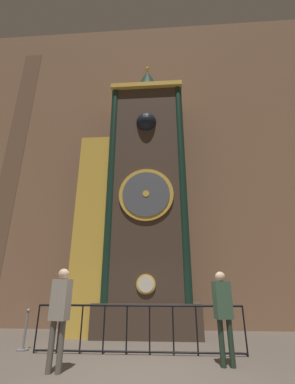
% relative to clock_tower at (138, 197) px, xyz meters
% --- Properties ---
extents(ground_plane, '(28.00, 28.00, 0.00)m').
position_rel_clock_tower_xyz_m(ground_plane, '(0.57, -3.92, -4.60)').
color(ground_plane, brown).
extents(cathedral_back_wall, '(24.00, 0.32, 15.00)m').
position_rel_clock_tower_xyz_m(cathedral_back_wall, '(0.49, 1.40, 2.89)').
color(cathedral_back_wall, '#846047').
rests_on(cathedral_back_wall, ground_plane).
extents(clock_tower, '(4.20, 1.83, 10.92)m').
position_rel_clock_tower_xyz_m(clock_tower, '(0.00, 0.00, 0.00)').
color(clock_tower, '#423328').
rests_on(clock_tower, ground_plane).
extents(railing_fence, '(4.96, 0.05, 1.06)m').
position_rel_clock_tower_xyz_m(railing_fence, '(0.30, -2.29, -4.01)').
color(railing_fence, black).
rests_on(railing_fence, ground_plane).
extents(visitor_near, '(0.38, 0.28, 1.81)m').
position_rel_clock_tower_xyz_m(visitor_near, '(-1.07, -3.74, -3.51)').
color(visitor_near, '#58554F').
rests_on(visitor_near, ground_plane).
extents(visitor_far, '(0.38, 0.30, 1.77)m').
position_rel_clock_tower_xyz_m(visitor_far, '(2.15, -3.15, -3.53)').
color(visitor_far, '#213427').
rests_on(visitor_far, ground_plane).
extents(stanchion_post, '(0.28, 0.28, 0.94)m').
position_rel_clock_tower_xyz_m(stanchion_post, '(-2.55, -2.06, -4.30)').
color(stanchion_post, gray).
rests_on(stanchion_post, ground_plane).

